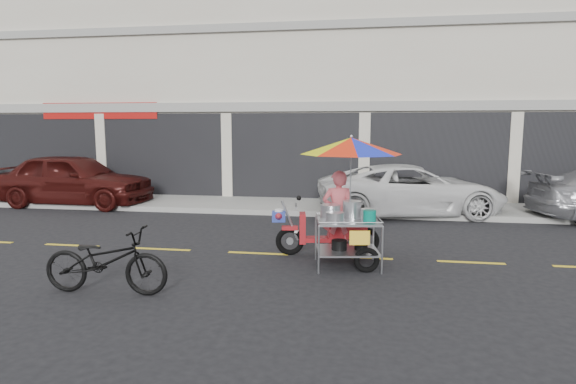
# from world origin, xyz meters

# --- Properties ---
(ground) EXTENTS (90.00, 90.00, 0.00)m
(ground) POSITION_xyz_m (0.00, 0.00, 0.00)
(ground) COLOR black
(sidewalk) EXTENTS (45.00, 3.00, 0.15)m
(sidewalk) POSITION_xyz_m (0.00, 5.50, 0.07)
(sidewalk) COLOR gray
(sidewalk) RESTS_ON ground
(shophouse_block) EXTENTS (36.00, 8.11, 10.40)m
(shophouse_block) POSITION_xyz_m (2.82, 10.59, 4.24)
(shophouse_block) COLOR beige
(shophouse_block) RESTS_ON ground
(centerline) EXTENTS (42.00, 0.10, 0.01)m
(centerline) POSITION_xyz_m (0.00, 0.00, 0.00)
(centerline) COLOR gold
(centerline) RESTS_ON ground
(maroon_sedan) EXTENTS (4.90, 2.05, 1.66)m
(maroon_sedan) POSITION_xyz_m (-8.96, 4.70, 0.83)
(maroon_sedan) COLOR #380E0C
(maroon_sedan) RESTS_ON ground
(white_pickup) EXTENTS (5.51, 3.38, 1.43)m
(white_pickup) POSITION_xyz_m (1.31, 4.70, 0.71)
(white_pickup) COLOR silver
(white_pickup) RESTS_ON ground
(near_bicycle) EXTENTS (1.93, 0.73, 1.00)m
(near_bicycle) POSITION_xyz_m (-3.73, -2.57, 0.50)
(near_bicycle) COLOR black
(near_bicycle) RESTS_ON ground
(food_vendor_rig) EXTENTS (2.54, 2.05, 2.34)m
(food_vendor_rig) POSITION_xyz_m (-0.32, -0.29, 1.47)
(food_vendor_rig) COLOR black
(food_vendor_rig) RESTS_ON ground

